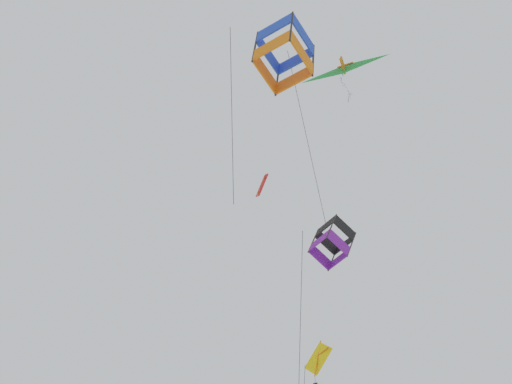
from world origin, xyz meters
name	(u,v)px	position (x,y,z in m)	size (l,w,h in m)	color
kite_delta_low_drifter	(344,68)	(-3.48, 4.31, 24.96)	(4.01, 3.58, 7.90)	green
kite_box_upper_right	(284,53)	(0.73, 6.49, 20.12)	(3.39, 3.10, 6.73)	blue
kite_diamond_near_left	(262,185)	(-2.76, -1.72, 23.16)	(0.52, 1.48, 1.66)	red
kite_diamond_mid_left	(318,360)	(-6.45, -3.83, 16.43)	(1.37, 1.77, 7.18)	yellow
kite_box_far_centre	(332,243)	(-3.45, 2.21, 16.92)	(2.48, 1.98, 6.42)	black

